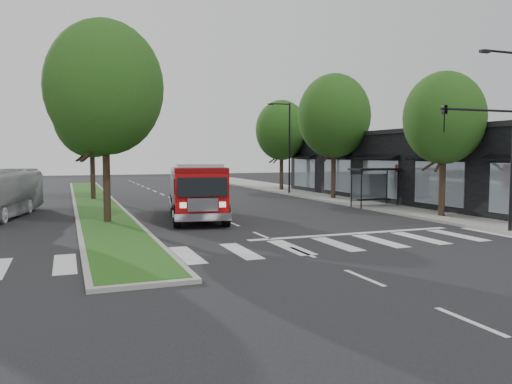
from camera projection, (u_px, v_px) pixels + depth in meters
ground at (262, 236)px, 21.70m from camera, size 140.00×140.00×0.00m
sidewalk_right at (373, 203)px, 35.45m from camera, size 5.00×80.00×0.15m
median at (95, 202)px, 36.34m from camera, size 3.00×50.00×0.15m
storefront_row at (426, 168)px, 36.86m from camera, size 8.00×30.00×5.00m
bus_shelter at (373, 177)px, 33.11m from camera, size 3.20×1.60×2.61m
tree_right_near at (444, 118)px, 27.23m from camera, size 4.40×4.40×8.05m
tree_right_mid at (334, 116)px, 38.34m from camera, size 5.60×5.60×9.72m
tree_right_far at (282, 130)px, 47.71m from camera, size 5.00×5.00×8.73m
tree_median_near at (105, 88)px, 24.65m from camera, size 5.80×5.80×10.16m
tree_median_far at (91, 115)px, 37.72m from camera, size 5.60×5.60×9.72m
streetlight_right_near at (498, 128)px, 21.50m from camera, size 4.08×0.22×8.00m
streetlight_right_far at (288, 144)px, 43.67m from camera, size 2.11×0.20×8.00m
fire_engine at (196, 192)px, 27.40m from camera, size 4.08×9.14×3.06m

